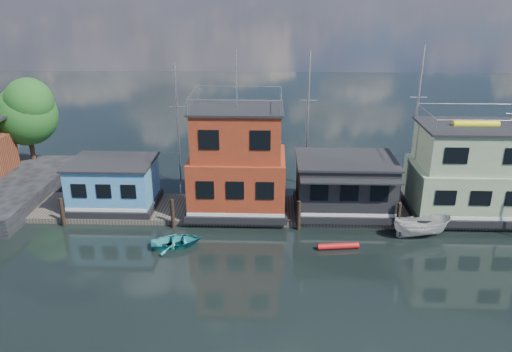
{
  "coord_description": "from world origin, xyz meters",
  "views": [
    {
      "loc": [
        -5.91,
        -22.89,
        16.28
      ],
      "look_at": [
        -7.13,
        12.0,
        3.0
      ],
      "focal_mm": 35.0,
      "sensor_mm": 36.0,
      "label": 1
    }
  ],
  "objects_px": {
    "houseboat_blue": "(114,184)",
    "houseboat_dark": "(344,184)",
    "houseboat_green": "(468,172)",
    "red_kayak": "(338,246)",
    "houseboat_red": "(238,162)",
    "motorboat": "(422,227)",
    "dinghy_teal": "(176,241)"
  },
  "relations": [
    {
      "from": "houseboat_green",
      "to": "red_kayak",
      "type": "height_order",
      "value": "houseboat_green"
    },
    {
      "from": "houseboat_dark",
      "to": "dinghy_teal",
      "type": "bearing_deg",
      "value": -154.89
    },
    {
      "from": "houseboat_red",
      "to": "houseboat_blue",
      "type": "bearing_deg",
      "value": -180.0
    },
    {
      "from": "houseboat_red",
      "to": "houseboat_green",
      "type": "distance_m",
      "value": 17.01
    },
    {
      "from": "houseboat_green",
      "to": "dinghy_teal",
      "type": "xyz_separation_m",
      "value": [
        -20.77,
        -5.53,
        -3.2
      ]
    },
    {
      "from": "houseboat_green",
      "to": "motorboat",
      "type": "height_order",
      "value": "houseboat_green"
    },
    {
      "from": "houseboat_blue",
      "to": "houseboat_dark",
      "type": "height_order",
      "value": "houseboat_dark"
    },
    {
      "from": "houseboat_dark",
      "to": "houseboat_red",
      "type": "bearing_deg",
      "value": 179.86
    },
    {
      "from": "houseboat_dark",
      "to": "red_kayak",
      "type": "relative_size",
      "value": 2.69
    },
    {
      "from": "houseboat_green",
      "to": "houseboat_dark",
      "type": "bearing_deg",
      "value": -179.88
    },
    {
      "from": "houseboat_blue",
      "to": "houseboat_dark",
      "type": "relative_size",
      "value": 0.86
    },
    {
      "from": "houseboat_dark",
      "to": "houseboat_green",
      "type": "relative_size",
      "value": 0.88
    },
    {
      "from": "motorboat",
      "to": "red_kayak",
      "type": "xyz_separation_m",
      "value": [
        -5.93,
        -1.93,
        -0.58
      ]
    },
    {
      "from": "houseboat_green",
      "to": "red_kayak",
      "type": "relative_size",
      "value": 3.05
    },
    {
      "from": "houseboat_red",
      "to": "motorboat",
      "type": "bearing_deg",
      "value": -15.56
    },
    {
      "from": "houseboat_dark",
      "to": "red_kayak",
      "type": "height_order",
      "value": "houseboat_dark"
    },
    {
      "from": "houseboat_red",
      "to": "dinghy_teal",
      "type": "bearing_deg",
      "value": -124.24
    },
    {
      "from": "red_kayak",
      "to": "motorboat",
      "type": "bearing_deg",
      "value": 10.78
    },
    {
      "from": "motorboat",
      "to": "houseboat_blue",
      "type": "bearing_deg",
      "value": 73.74
    },
    {
      "from": "houseboat_red",
      "to": "houseboat_green",
      "type": "bearing_deg",
      "value": 0.0
    },
    {
      "from": "red_kayak",
      "to": "houseboat_blue",
      "type": "bearing_deg",
      "value": 154.28
    },
    {
      "from": "houseboat_blue",
      "to": "houseboat_green",
      "type": "xyz_separation_m",
      "value": [
        26.5,
        0.0,
        1.34
      ]
    },
    {
      "from": "motorboat",
      "to": "houseboat_green",
      "type": "bearing_deg",
      "value": -55.53
    },
    {
      "from": "houseboat_green",
      "to": "dinghy_teal",
      "type": "bearing_deg",
      "value": -165.08
    },
    {
      "from": "houseboat_red",
      "to": "houseboat_green",
      "type": "xyz_separation_m",
      "value": [
        17.0,
        0.0,
        -0.55
      ]
    },
    {
      "from": "houseboat_blue",
      "to": "houseboat_red",
      "type": "distance_m",
      "value": 9.69
    },
    {
      "from": "houseboat_green",
      "to": "red_kayak",
      "type": "bearing_deg",
      "value": -151.04
    },
    {
      "from": "houseboat_dark",
      "to": "motorboat",
      "type": "height_order",
      "value": "houseboat_dark"
    },
    {
      "from": "houseboat_red",
      "to": "red_kayak",
      "type": "distance_m",
      "value": 9.74
    },
    {
      "from": "motorboat",
      "to": "red_kayak",
      "type": "relative_size",
      "value": 1.47
    },
    {
      "from": "dinghy_teal",
      "to": "motorboat",
      "type": "distance_m",
      "value": 16.83
    },
    {
      "from": "houseboat_blue",
      "to": "houseboat_green",
      "type": "relative_size",
      "value": 0.76
    }
  ]
}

